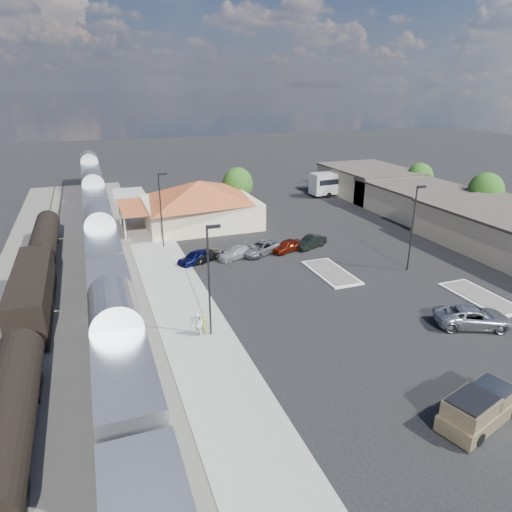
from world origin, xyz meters
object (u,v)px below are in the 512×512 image
object	(u,v)px
station_depot	(199,203)
pickup_truck	(482,407)
coach_bus	(344,181)
suv	(473,317)

from	to	relation	value
station_depot	pickup_truck	distance (m)	45.08
coach_bus	station_depot	bearing A→B (deg)	104.84
coach_bus	pickup_truck	bearing A→B (deg)	153.33
suv	coach_bus	world-z (taller)	coach_bus
pickup_truck	suv	size ratio (longest dim) A/B	1.06
suv	coach_bus	bearing A→B (deg)	5.79
station_depot	suv	xyz separation A→B (m)	(13.81, -35.81, -2.30)
station_depot	pickup_truck	world-z (taller)	station_depot
pickup_truck	coach_bus	size ratio (longest dim) A/B	0.49
pickup_truck	coach_bus	world-z (taller)	coach_bus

